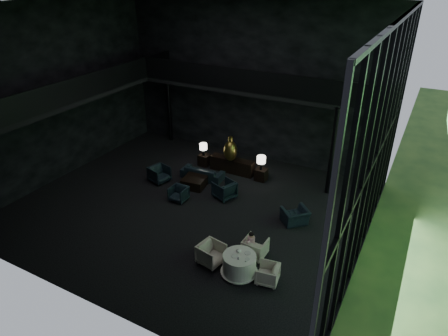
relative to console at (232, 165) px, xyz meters
The scene contains 35 objects.
floor 3.76m from the console, 91.27° to the right, with size 14.00×12.00×0.02m, color black.
ceiling 8.51m from the console, 91.27° to the right, with size 14.00×12.00×0.02m, color black.
wall_back 4.29m from the console, 92.10° to the left, with size 14.00×0.04×8.00m, color black.
wall_front 10.40m from the console, 90.49° to the right, with size 14.00×0.04×8.00m, color black.
wall_left 8.80m from the console, 152.18° to the right, with size 0.04×12.00×8.00m, color black.
curtain_wall 8.62m from the console, 28.56° to the right, with size 0.20×12.00×8.00m, color black, non-canonical shape.
mezzanine_left 8.01m from the console, 148.43° to the right, with size 2.00×12.00×0.25m, color black.
mezzanine_back 3.96m from the console, 54.00° to the left, with size 12.00×2.00×0.25m, color black.
railing_left 7.60m from the console, 143.67° to the right, with size 0.06×12.00×1.00m, color black.
railing_back 4.35m from the console, 15.94° to the left, with size 12.00×0.06×1.00m, color black.
column_nw 5.69m from the console, 158.89° to the left, with size 0.24×0.24×4.00m, color black.
column_ne 5.00m from the console, ahead, with size 0.24×0.24×4.00m, color black.
console is the anchor object (origin of this frame).
bronze_urn 0.91m from the console, 90.00° to the right, with size 0.66×0.66×1.23m.
side_table_left 1.60m from the console, behind, with size 0.52×0.52×0.57m, color black.
table_lamp_left 1.74m from the console, behind, with size 0.39×0.39×0.65m.
side_table_right 1.60m from the console, ahead, with size 0.53×0.53×0.58m, color black.
table_lamp_right 1.76m from the console, ahead, with size 0.42×0.42×0.70m.
sofa 1.58m from the console, 127.12° to the right, with size 2.02×0.59×0.79m, color black.
lounge_armchair_west 3.60m from the console, 135.73° to the right, with size 0.91×0.85×0.93m, color black.
lounge_armchair_east 2.49m from the console, 70.68° to the right, with size 0.94×0.88×0.96m, color black.
lounge_armchair_south 3.60m from the console, 103.05° to the right, with size 0.66×0.61×0.67m, color black.
window_armchair 5.04m from the console, 33.14° to the right, with size 0.90×0.58×0.78m, color black.
coffee_table 2.31m from the console, 112.04° to the right, with size 1.00×1.00×0.45m, color black.
dining_table 7.35m from the console, 60.91° to the right, with size 1.25×1.25×0.75m.
dining_chair_north 6.47m from the console, 55.57° to the right, with size 0.78×0.73×0.80m, color #B7B099.
dining_chair_east 7.80m from the console, 54.36° to the right, with size 0.64×0.60×0.65m, color #A9A38F.
dining_chair_west 6.85m from the console, 68.75° to the right, with size 0.85×0.79×0.87m, color #B9B4A7.
child 6.49m from the console, 56.92° to the right, with size 0.26×0.26×0.56m.
plate_a 7.39m from the console, 62.14° to the right, with size 0.22×0.22×0.01m, color white.
plate_b 7.25m from the console, 58.74° to the right, with size 0.22×0.22×0.01m, color white.
saucer 7.55m from the console, 59.05° to the right, with size 0.16×0.16×0.01m, color white.
coffee_cup 7.66m from the console, 59.47° to the right, with size 0.08×0.08×0.06m, color white.
cereal_bowl 7.17m from the console, 61.05° to the right, with size 0.17×0.17×0.09m, color white.
cream_pot 7.55m from the console, 61.26° to the right, with size 0.06×0.06×0.07m, color #99999E.
Camera 1 is at (8.09, -11.97, 9.20)m, focal length 32.00 mm.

